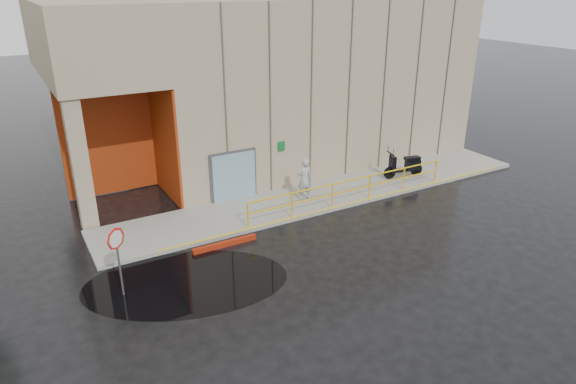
# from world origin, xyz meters

# --- Properties ---
(ground) EXTENTS (120.00, 120.00, 0.00)m
(ground) POSITION_xyz_m (0.00, 0.00, 0.00)
(ground) COLOR black
(ground) RESTS_ON ground
(sidewalk) EXTENTS (20.00, 3.00, 0.15)m
(sidewalk) POSITION_xyz_m (4.00, 4.50, 0.07)
(sidewalk) COLOR gray
(sidewalk) RESTS_ON ground
(building) EXTENTS (20.00, 10.17, 8.00)m
(building) POSITION_xyz_m (5.10, 10.98, 4.21)
(building) COLOR tan
(building) RESTS_ON ground
(guardrail) EXTENTS (9.56, 0.06, 1.03)m
(guardrail) POSITION_xyz_m (4.25, 3.15, 0.68)
(guardrail) COLOR yellow
(guardrail) RESTS_ON sidewalk
(person) EXTENTS (0.68, 0.46, 1.81)m
(person) POSITION_xyz_m (2.73, 4.39, 1.05)
(person) COLOR #A0A0A5
(person) RESTS_ON sidewalk
(scooter) EXTENTS (2.01, 1.01, 1.52)m
(scooter) POSITION_xyz_m (8.16, 4.33, 1.02)
(scooter) COLOR black
(scooter) RESTS_ON sidewalk
(stop_sign) EXTENTS (0.58, 0.43, 2.26)m
(stop_sign) POSITION_xyz_m (-5.58, 1.20, 1.67)
(stop_sign) COLOR #5A5A5E
(stop_sign) RESTS_ON ground
(red_curb) EXTENTS (2.40, 0.19, 0.18)m
(red_curb) POSITION_xyz_m (-1.73, 2.50, 0.09)
(red_curb) COLOR maroon
(red_curb) RESTS_ON ground
(puddle) EXTENTS (7.30, 5.79, 0.01)m
(puddle) POSITION_xyz_m (-3.71, 0.95, 0.00)
(puddle) COLOR black
(puddle) RESTS_ON ground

